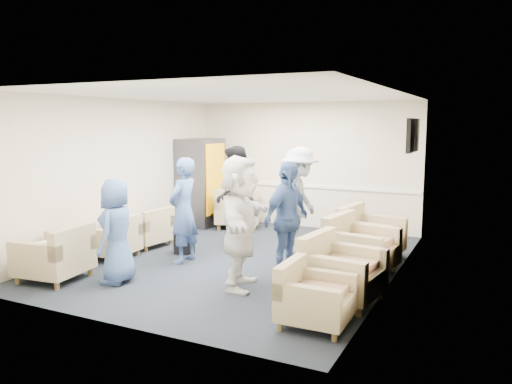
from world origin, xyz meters
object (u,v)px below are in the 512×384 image
at_px(armchair_right_near, 312,299).
at_px(person_mid_right, 287,219).
at_px(vending_machine, 201,182).
at_px(person_back_right, 299,200).
at_px(person_front_left, 117,231).
at_px(armchair_left_mid, 113,240).
at_px(person_front_right, 240,223).
at_px(armchair_corner, 238,211).
at_px(person_mid_left, 183,210).
at_px(armchair_right_midfar, 358,249).
at_px(armchair_left_far, 148,230).
at_px(armchair_right_far, 368,236).
at_px(armchair_right_midnear, 338,273).
at_px(person_back_left, 235,197).
at_px(armchair_left_near, 57,257).

height_order(armchair_right_near, person_mid_right, person_mid_right).
distance_m(vending_machine, person_back_right, 3.07).
xyz_separation_m(person_front_left, person_mid_right, (2.05, 1.35, 0.11)).
relative_size(armchair_left_mid, person_front_right, 0.43).
bearing_deg(armchair_corner, person_mid_left, 77.11).
height_order(person_back_right, person_mid_right, person_back_right).
bearing_deg(person_mid_right, armchair_left_mid, 110.35).
relative_size(armchair_right_midfar, person_back_right, 0.57).
bearing_deg(armchair_left_far, person_front_left, 33.52).
relative_size(armchair_right_far, person_mid_left, 0.61).
distance_m(armchair_right_midnear, vending_machine, 5.31).
bearing_deg(armchair_right_midfar, armchair_right_midnear, -167.68).
height_order(armchair_left_mid, armchair_right_midnear, armchair_right_midnear).
relative_size(armchair_left_mid, armchair_right_midfar, 0.75).
distance_m(armchair_left_mid, armchair_corner, 3.18).
bearing_deg(person_front_left, person_back_left, 155.63).
height_order(armchair_left_far, person_front_right, person_front_right).
xyz_separation_m(armchair_left_mid, person_back_right, (2.66, 1.73, 0.62)).
bearing_deg(armchair_left_mid, armchair_corner, 164.86).
xyz_separation_m(armchair_right_near, person_mid_left, (-2.75, 1.52, 0.55)).
height_order(armchair_right_near, person_back_left, person_back_left).
bearing_deg(armchair_right_near, armchair_left_near, 90.97).
bearing_deg(armchair_left_far, person_mid_right, 87.34).
xyz_separation_m(vending_machine, person_front_right, (2.76, -3.39, -0.04)).
relative_size(armchair_left_near, person_back_right, 0.51).
bearing_deg(armchair_right_far, person_mid_right, 157.93).
bearing_deg(person_mid_right, armchair_right_far, -17.22).
bearing_deg(armchair_corner, armchair_right_far, 135.93).
bearing_deg(armchair_left_mid, armchair_left_far, 177.14).
bearing_deg(armchair_left_mid, armchair_right_far, 113.99).
distance_m(armchair_right_midfar, armchair_corner, 3.82).
xyz_separation_m(armchair_right_near, vending_machine, (-4.09, 4.17, 0.66)).
bearing_deg(armchair_left_mid, armchair_right_midnear, 83.58).
distance_m(armchair_left_mid, person_back_left, 2.26).
xyz_separation_m(armchair_corner, person_mid_left, (0.48, -2.77, 0.49)).
xyz_separation_m(armchair_right_far, person_front_right, (-1.22, -2.29, 0.55)).
distance_m(armchair_left_near, person_mid_right, 3.38).
distance_m(armchair_left_far, person_back_left, 1.72).
bearing_deg(vending_machine, person_front_left, -74.71).
bearing_deg(person_mid_left, person_back_left, 168.82).
distance_m(person_back_right, person_front_right, 2.14).
relative_size(armchair_right_far, person_front_left, 0.70).
bearing_deg(person_back_right, armchair_right_near, -156.76).
bearing_deg(person_front_left, person_front_right, 95.04).
bearing_deg(armchair_corner, person_front_left, 70.32).
height_order(armchair_right_midfar, person_mid_left, person_mid_left).
relative_size(person_back_right, person_mid_right, 1.08).
xyz_separation_m(armchair_corner, person_front_right, (1.91, -3.51, 0.55)).
height_order(vending_machine, person_front_right, vending_machine).
bearing_deg(person_mid_left, vending_machine, -153.10).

